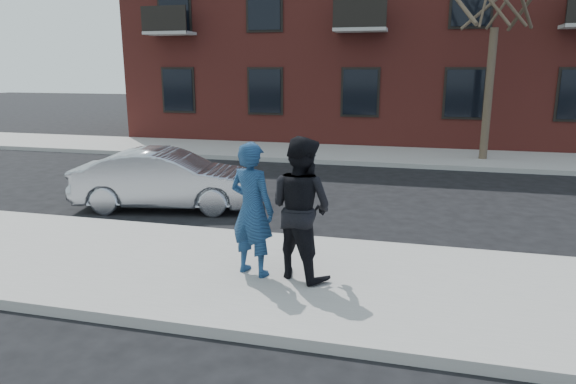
# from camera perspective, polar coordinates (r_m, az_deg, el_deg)

# --- Properties ---
(ground) EXTENTS (100.00, 100.00, 0.00)m
(ground) POSITION_cam_1_polar(r_m,az_deg,el_deg) (8.08, -3.98, -9.03)
(ground) COLOR black
(ground) RESTS_ON ground
(near_sidewalk) EXTENTS (50.00, 3.50, 0.15)m
(near_sidewalk) POSITION_cam_1_polar(r_m,az_deg,el_deg) (7.84, -4.57, -9.20)
(near_sidewalk) COLOR gray
(near_sidewalk) RESTS_ON ground
(near_curb) EXTENTS (50.00, 0.10, 0.15)m
(near_curb) POSITION_cam_1_polar(r_m,az_deg,el_deg) (9.44, -1.03, -5.12)
(near_curb) COLOR #999691
(near_curb) RESTS_ON ground
(far_sidewalk) EXTENTS (50.00, 3.50, 0.15)m
(far_sidewalk) POSITION_cam_1_polar(r_m,az_deg,el_deg) (18.72, 6.89, 4.20)
(far_sidewalk) COLOR gray
(far_sidewalk) RESTS_ON ground
(far_curb) EXTENTS (50.00, 0.10, 0.15)m
(far_curb) POSITION_cam_1_polar(r_m,az_deg,el_deg) (16.96, 6.08, 3.24)
(far_curb) COLOR #999691
(far_curb) RESTS_ON ground
(silver_sedan) EXTENTS (4.25, 2.16, 1.34)m
(silver_sedan) POSITION_cam_1_polar(r_m,az_deg,el_deg) (11.84, -13.28, 1.37)
(silver_sedan) COLOR #999BA3
(silver_sedan) RESTS_ON ground
(man_hoodie) EXTENTS (0.83, 0.67, 1.96)m
(man_hoodie) POSITION_cam_1_polar(r_m,az_deg,el_deg) (7.39, -4.02, -1.93)
(man_hoodie) COLOR navy
(man_hoodie) RESTS_ON near_sidewalk
(man_peacoat) EXTENTS (1.24, 1.14, 2.05)m
(man_peacoat) POSITION_cam_1_polar(r_m,az_deg,el_deg) (7.28, 1.44, -1.79)
(man_peacoat) COLOR black
(man_peacoat) RESTS_ON near_sidewalk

